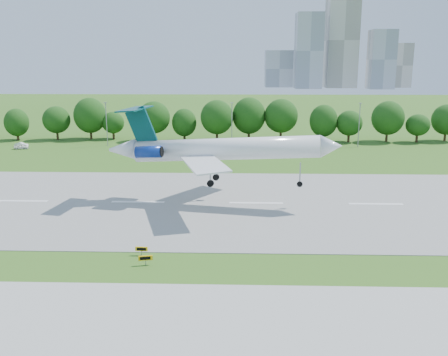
% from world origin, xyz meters
% --- Properties ---
extents(ground, '(600.00, 600.00, 0.00)m').
position_xyz_m(ground, '(0.00, 0.00, 0.00)').
color(ground, '#325F19').
rests_on(ground, ground).
extents(runway, '(400.00, 45.00, 0.08)m').
position_xyz_m(runway, '(0.00, 25.00, 0.04)').
color(runway, gray).
rests_on(runway, ground).
extents(taxiway, '(400.00, 23.00, 0.08)m').
position_xyz_m(taxiway, '(0.00, -18.00, 0.04)').
color(taxiway, '#ADADA8').
rests_on(taxiway, ground).
extents(tree_line, '(288.40, 8.40, 10.40)m').
position_xyz_m(tree_line, '(0.00, 92.00, 6.19)').
color(tree_line, '#382314').
rests_on(tree_line, ground).
extents(light_poles, '(175.90, 0.25, 12.19)m').
position_xyz_m(light_poles, '(-2.50, 82.00, 6.34)').
color(light_poles, gray).
rests_on(light_poles, ground).
extents(skyline, '(127.00, 52.00, 80.00)m').
position_xyz_m(skyline, '(100.16, 390.61, 30.46)').
color(skyline, '#B2B2B7').
rests_on(skyline, ground).
extents(airliner, '(39.23, 28.24, 12.83)m').
position_xyz_m(airliner, '(12.89, 25.30, 9.30)').
color(airliner, white).
rests_on(airliner, ground).
extents(taxi_sign_centre, '(1.68, 0.51, 1.18)m').
position_xyz_m(taxi_sign_centre, '(6.19, -1.36, 0.87)').
color(taxi_sign_centre, gray).
rests_on(taxi_sign_centre, ground).
extents(taxi_sign_right, '(1.56, 0.28, 1.09)m').
position_xyz_m(taxi_sign_right, '(5.13, 1.66, 0.80)').
color(taxi_sign_right, gray).
rests_on(taxi_sign_right, ground).
extents(service_vehicle_a, '(3.70, 1.55, 1.19)m').
position_xyz_m(service_vehicle_a, '(-43.54, 79.44, 0.59)').
color(service_vehicle_a, silver).
rests_on(service_vehicle_a, ground).
extents(service_vehicle_b, '(3.98, 2.32, 1.27)m').
position_xyz_m(service_vehicle_b, '(-42.01, 75.80, 0.64)').
color(service_vehicle_b, white).
rests_on(service_vehicle_b, ground).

